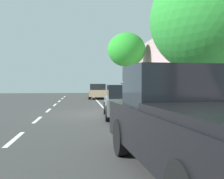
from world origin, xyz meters
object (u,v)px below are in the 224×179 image
at_px(bicycle_at_curb, 119,102).
at_px(parked_pickup_black_nearest, 191,124).
at_px(parked_sedan_grey_second, 124,101).
at_px(parked_sedan_tan_mid, 98,91).
at_px(street_tree_mid_block, 206,20).
at_px(cyclist_with_backpack, 123,92).
at_px(pedestrian_on_phone, 216,97).
at_px(street_tree_far_end, 127,50).
at_px(fire_hydrant, 121,95).

bearing_deg(bicycle_at_curb, parked_pickup_black_nearest, -92.54).
height_order(parked_sedan_grey_second, parked_sedan_tan_mid, same).
distance_m(bicycle_at_curb, street_tree_mid_block, 9.71).
height_order(parked_sedan_tan_mid, cyclist_with_backpack, cyclist_with_backpack).
xyz_separation_m(street_tree_mid_block, pedestrian_on_phone, (0.58, 0.41, -2.59)).
xyz_separation_m(cyclist_with_backpack, street_tree_mid_block, (1.47, -8.53, 2.63)).
bearing_deg(parked_sedan_grey_second, bicycle_at_curb, 84.85).
bearing_deg(cyclist_with_backpack, bicycle_at_curb, 116.86).
bearing_deg(parked_pickup_black_nearest, pedestrian_on_phone, 58.95).
distance_m(parked_pickup_black_nearest, street_tree_far_end, 21.03).
height_order(parked_sedan_tan_mid, pedestrian_on_phone, pedestrian_on_phone).
bearing_deg(pedestrian_on_phone, parked_sedan_grey_second, 128.10).
bearing_deg(parked_sedan_grey_second, street_tree_mid_block, -61.12).
bearing_deg(parked_pickup_black_nearest, street_tree_mid_block, 62.29).
xyz_separation_m(bicycle_at_curb, fire_hydrant, (0.89, 5.15, 0.18)).
distance_m(cyclist_with_backpack, street_tree_mid_block, 9.05).
relative_size(bicycle_at_curb, street_tree_far_end, 0.29).
height_order(bicycle_at_curb, pedestrian_on_phone, pedestrian_on_phone).
bearing_deg(pedestrian_on_phone, street_tree_far_end, 92.11).
distance_m(parked_pickup_black_nearest, pedestrian_on_phone, 5.56).
distance_m(parked_sedan_tan_mid, street_tree_far_end, 5.70).
height_order(street_tree_mid_block, street_tree_far_end, street_tree_far_end).
relative_size(parked_sedan_grey_second, cyclist_with_backpack, 2.59).
bearing_deg(street_tree_mid_block, parked_pickup_black_nearest, -117.71).
bearing_deg(parked_pickup_black_nearest, parked_sedan_grey_second, 89.07).
xyz_separation_m(cyclist_with_backpack, street_tree_far_end, (1.47, 7.70, 3.52)).
relative_size(parked_sedan_tan_mid, fire_hydrant, 5.35).
xyz_separation_m(street_tree_mid_block, fire_hydrant, (-0.80, 14.12, -3.13)).
relative_size(street_tree_mid_block, pedestrian_on_phone, 3.15).
xyz_separation_m(parked_pickup_black_nearest, fire_hydrant, (1.49, 18.47, -0.33)).
bearing_deg(cyclist_with_backpack, street_tree_mid_block, -80.22).
bearing_deg(bicycle_at_curb, parked_sedan_tan_mid, 93.81).
relative_size(parked_sedan_grey_second, bicycle_at_curb, 2.59).
relative_size(cyclist_with_backpack, street_tree_far_end, 0.29).
relative_size(parked_pickup_black_nearest, street_tree_mid_block, 1.01).
height_order(parked_sedan_tan_mid, street_tree_far_end, street_tree_far_end).
bearing_deg(street_tree_far_end, parked_sedan_tan_mid, 124.82).
xyz_separation_m(parked_sedan_tan_mid, pedestrian_on_phone, (2.99, -19.28, 0.35)).
bearing_deg(pedestrian_on_phone, cyclist_with_backpack, 104.19).
relative_size(cyclist_with_backpack, street_tree_mid_block, 0.32).
height_order(parked_pickup_black_nearest, bicycle_at_curb, parked_pickup_black_nearest).
bearing_deg(parked_sedan_grey_second, cyclist_with_backpack, 81.67).
distance_m(parked_pickup_black_nearest, street_tree_mid_block, 5.65).
bearing_deg(parked_pickup_black_nearest, fire_hydrant, 85.40).
bearing_deg(bicycle_at_curb, cyclist_with_backpack, -63.14).
height_order(cyclist_with_backpack, street_tree_mid_block, street_tree_mid_block).
bearing_deg(fire_hydrant, parked_sedan_tan_mid, 106.12).
bearing_deg(bicycle_at_curb, parked_sedan_grey_second, -95.15).
bearing_deg(parked_sedan_tan_mid, pedestrian_on_phone, -81.19).
height_order(cyclist_with_backpack, fire_hydrant, cyclist_with_backpack).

